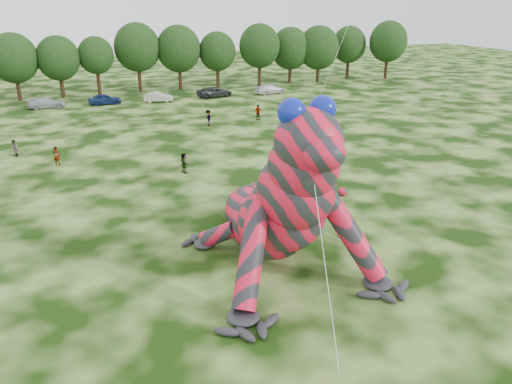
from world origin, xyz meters
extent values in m
plane|color=#16330A|center=(0.00, 0.00, 0.00)|extent=(240.00, 240.00, 0.00)
cylinder|color=silver|center=(14.33, 10.55, 7.71)|extent=(0.02, 0.02, 16.53)
cylinder|color=#382314|center=(12.69, 13.02, 0.12)|extent=(0.08, 0.08, 0.24)
imported|color=#A9ADB3|center=(-6.43, 49.62, 0.70)|extent=(4.98, 2.38, 1.40)
imported|color=navy|center=(1.13, 49.38, 0.75)|extent=(4.53, 2.05, 1.51)
imported|color=#BBB5AC|center=(8.41, 48.72, 0.67)|extent=(4.25, 2.06, 1.34)
imported|color=#29292C|center=(17.06, 49.68, 0.73)|extent=(5.58, 3.15, 1.47)
imported|color=silver|center=(25.79, 49.19, 0.72)|extent=(5.28, 2.91, 1.45)
imported|color=gray|center=(11.12, 32.05, 0.92)|extent=(0.79, 1.24, 1.83)
imported|color=gray|center=(-8.86, 26.53, 0.78)|extent=(0.86, 0.94, 1.57)
imported|color=gray|center=(17.53, 32.85, 0.92)|extent=(1.12, 0.56, 1.84)
imported|color=gray|center=(4.68, 16.47, 0.84)|extent=(0.90, 1.64, 1.69)
imported|color=gray|center=(-5.24, 22.39, 0.86)|extent=(0.74, 0.64, 1.71)
camera|label=1|loc=(-3.75, -22.66, 13.41)|focal=35.00mm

